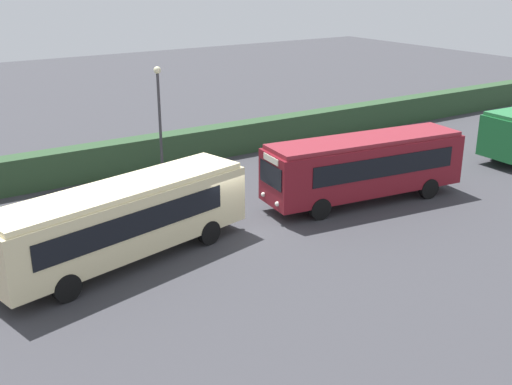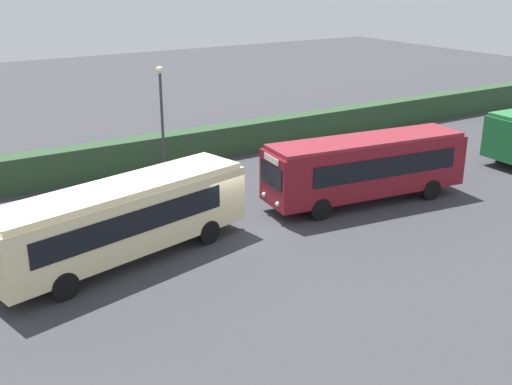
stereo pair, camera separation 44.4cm
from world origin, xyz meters
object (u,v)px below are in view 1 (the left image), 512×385
Objects in this scene: lamppost at (160,113)px; person_right at (354,157)px; bus_cream at (124,218)px; bus_maroon at (364,165)px; person_far at (491,138)px; person_center at (23,233)px.

person_right is at bearing -25.02° from lamppost.
person_right is at bearing -0.67° from bus_cream.
person_far is at bearing -163.15° from bus_maroon.
bus_maroon is 6.03× the size of person_far.
bus_maroon reaches higher than person_center.
person_far is at bearing -7.46° from person_right.
person_center is 9.70m from lamppost.
person_center is 27.14m from person_far.
person_center is 0.99× the size of person_far.
bus_cream is 1.04× the size of bus_maroon.
bus_cream reaches higher than person_center.
person_right is (17.23, 0.28, 0.17)m from person_center.
bus_cream is 4.26m from person_center.
bus_cream is 1.76× the size of lamppost.
bus_cream is at bearing 6.84° from bus_maroon.
bus_maroon is 1.69× the size of lamppost.
bus_cream is at bearing -87.48° from person_center.
bus_cream reaches higher than person_far.
bus_cream is 14.50m from person_right.
person_far is (12.16, 2.07, -0.91)m from bus_maroon.
lamppost is at bearing 153.73° from person_right.
person_far is (9.90, -1.08, -0.15)m from person_right.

